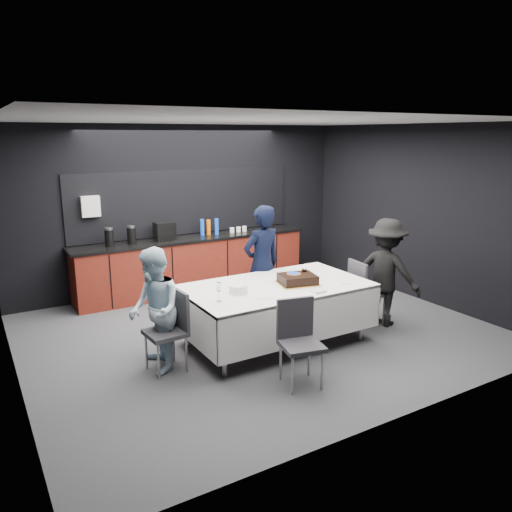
{
  "coord_description": "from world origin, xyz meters",
  "views": [
    {
      "loc": [
        -3.3,
        -5.47,
        2.63
      ],
      "look_at": [
        0.0,
        0.1,
        1.05
      ],
      "focal_mm": 35.0,
      "sensor_mm": 36.0,
      "label": 1
    }
  ],
  "objects": [
    {
      "name": "chair_right",
      "position": [
        1.41,
        -0.48,
        0.53
      ],
      "size": [
        0.47,
        0.47,
        0.92
      ],
      "color": "#2F2E33",
      "rests_on": "ground"
    },
    {
      "name": "fork_pile",
      "position": [
        0.27,
        -0.93,
        0.79
      ],
      "size": [
        0.17,
        0.11,
        0.03
      ],
      "primitive_type": "cube",
      "rotation": [
        0.0,
        0.0,
        -0.02
      ],
      "color": "white",
      "rests_on": "party_table"
    },
    {
      "name": "loose_plate_right_b",
      "position": [
        0.79,
        -0.78,
        0.78
      ],
      "size": [
        0.18,
        0.18,
        0.01
      ],
      "primitive_type": "cylinder",
      "color": "white",
      "rests_on": "party_table"
    },
    {
      "name": "person_right",
      "position": [
        1.68,
        -0.63,
        0.76
      ],
      "size": [
        0.92,
        1.13,
        1.52
      ],
      "primitive_type": "imported",
      "rotation": [
        0.0,
        0.0,
        2.01
      ],
      "color": "black",
      "rests_on": "ground"
    },
    {
      "name": "champagne_flute",
      "position": [
        -0.91,
        -0.61,
        0.94
      ],
      "size": [
        0.06,
        0.06,
        0.22
      ],
      "color": "white",
      "rests_on": "party_table"
    },
    {
      "name": "plate_stack",
      "position": [
        -0.57,
        -0.44,
        0.83
      ],
      "size": [
        0.23,
        0.23,
        0.1
      ],
      "primitive_type": "cylinder",
      "color": "white",
      "rests_on": "party_table"
    },
    {
      "name": "person_left",
      "position": [
        -1.59,
        -0.35,
        0.71
      ],
      "size": [
        0.62,
        0.76,
        1.43
      ],
      "primitive_type": "imported",
      "rotation": [
        0.0,
        0.0,
        -1.7
      ],
      "color": "silver",
      "rests_on": "ground"
    },
    {
      "name": "ground",
      "position": [
        0.0,
        0.0,
        0.0
      ],
      "size": [
        6.0,
        6.0,
        0.0
      ],
      "primitive_type": "plane",
      "color": "#404045",
      "rests_on": "ground"
    },
    {
      "name": "person_center",
      "position": [
        0.24,
        0.34,
        0.84
      ],
      "size": [
        0.66,
        0.47,
        1.69
      ],
      "primitive_type": "imported",
      "rotation": [
        0.0,
        0.0,
        3.26
      ],
      "color": "black",
      "rests_on": "ground"
    },
    {
      "name": "chair_near",
      "position": [
        -0.36,
        -1.41,
        0.53
      ],
      "size": [
        0.5,
        0.5,
        0.92
      ],
      "color": "#2F2E33",
      "rests_on": "ground"
    },
    {
      "name": "room_shell",
      "position": [
        0.0,
        0.0,
        1.86
      ],
      "size": [
        6.04,
        5.04,
        2.82
      ],
      "color": "white",
      "rests_on": "ground"
    },
    {
      "name": "loose_plate_near",
      "position": [
        -0.39,
        -0.75,
        0.78
      ],
      "size": [
        0.21,
        0.21,
        0.01
      ],
      "primitive_type": "cylinder",
      "color": "white",
      "rests_on": "party_table"
    },
    {
      "name": "loose_plate_right_a",
      "position": [
        0.68,
        -0.14,
        0.78
      ],
      "size": [
        0.19,
        0.19,
        0.01
      ],
      "primitive_type": "cylinder",
      "color": "white",
      "rests_on": "party_table"
    },
    {
      "name": "loose_plate_far",
      "position": [
        -0.0,
        0.1,
        0.78
      ],
      "size": [
        0.18,
        0.18,
        0.01
      ],
      "primitive_type": "cylinder",
      "color": "white",
      "rests_on": "party_table"
    },
    {
      "name": "cake_assembly",
      "position": [
        0.26,
        -0.5,
        0.84
      ],
      "size": [
        0.55,
        0.49,
        0.16
      ],
      "color": "gold",
      "rests_on": "party_table"
    },
    {
      "name": "kitchenette",
      "position": [
        -0.02,
        2.22,
        0.54
      ],
      "size": [
        4.1,
        0.64,
        2.05
      ],
      "color": "#59160E",
      "rests_on": "ground"
    },
    {
      "name": "chair_left",
      "position": [
        -1.42,
        -0.42,
        0.53
      ],
      "size": [
        0.45,
        0.45,
        0.92
      ],
      "color": "#2F2E33",
      "rests_on": "ground"
    },
    {
      "name": "party_table",
      "position": [
        0.0,
        -0.4,
        0.64
      ],
      "size": [
        2.32,
        1.32,
        0.78
      ],
      "color": "#99999E",
      "rests_on": "ground"
    }
  ]
}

